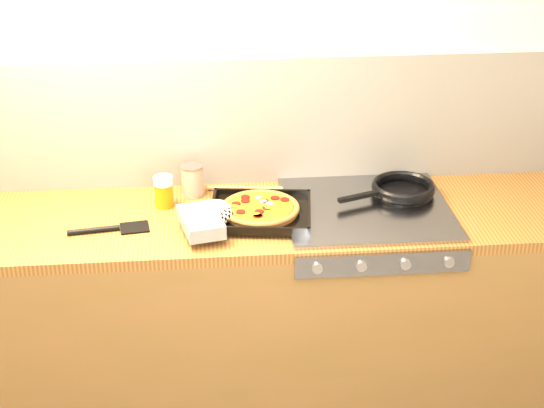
{
  "coord_description": "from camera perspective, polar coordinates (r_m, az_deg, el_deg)",
  "views": [
    {
      "loc": [
        -0.14,
        -1.59,
        2.27
      ],
      "look_at": [
        0.1,
        1.08,
        0.95
      ],
      "focal_mm": 55.0,
      "sensor_mm": 36.0,
      "label": 1
    }
  ],
  "objects": [
    {
      "name": "frying_pan",
      "position": [
        3.17,
        8.88,
        1.0
      ],
      "size": [
        0.42,
        0.31,
        0.04
      ],
      "color": "black",
      "rests_on": "stovetop"
    },
    {
      "name": "juice_glass",
      "position": [
        3.09,
        -7.43,
        0.87
      ],
      "size": [
        0.07,
        0.07,
        0.12
      ],
      "color": "orange",
      "rests_on": "counter_run"
    },
    {
      "name": "pizza_on_tray",
      "position": [
        2.95,
        -1.93,
        -0.55
      ],
      "size": [
        0.5,
        0.4,
        0.06
      ],
      "color": "black",
      "rests_on": "stovetop"
    },
    {
      "name": "counter_run",
      "position": [
        3.25,
        -1.8,
        -7.85
      ],
      "size": [
        3.2,
        0.62,
        0.9
      ],
      "color": "brown",
      "rests_on": "ground"
    },
    {
      "name": "room_shell",
      "position": [
        3.19,
        -2.3,
        5.6
      ],
      "size": [
        3.2,
        3.2,
        3.2
      ],
      "color": "white",
      "rests_on": "ground"
    },
    {
      "name": "wooden_spoon",
      "position": [
        3.2,
        -1.26,
        1.07
      ],
      "size": [
        0.3,
        0.07,
        0.02
      ],
      "color": "#B27E4B",
      "rests_on": "counter_run"
    },
    {
      "name": "stovetop",
      "position": [
        3.07,
        6.48,
        -0.33
      ],
      "size": [
        0.6,
        0.56,
        0.02
      ],
      "primitive_type": "cube",
      "color": "gray",
      "rests_on": "counter_run"
    },
    {
      "name": "black_spatula",
      "position": [
        2.96,
        -10.99,
        -1.7
      ],
      "size": [
        0.29,
        0.1,
        0.02
      ],
      "color": "black",
      "rests_on": "counter_run"
    },
    {
      "name": "tomato_can",
      "position": [
        3.16,
        -5.47,
        1.63
      ],
      "size": [
        0.1,
        0.1,
        0.12
      ],
      "color": "maroon",
      "rests_on": "counter_run"
    }
  ]
}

